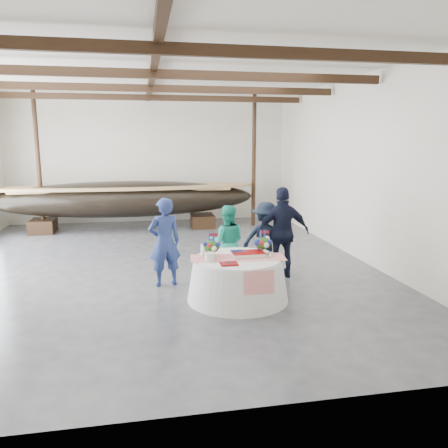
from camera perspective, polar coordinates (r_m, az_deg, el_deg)
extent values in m
cube|color=#3D3D42|center=(10.68, -8.66, -5.24)|extent=(10.00, 12.00, 0.01)
cube|color=silver|center=(16.28, -9.65, 8.28)|extent=(10.00, 0.02, 4.50)
cube|color=silver|center=(4.32, -6.64, 1.66)|extent=(10.00, 0.02, 4.50)
cube|color=silver|center=(11.56, 16.79, 6.99)|extent=(0.02, 12.00, 4.50)
cube|color=white|center=(10.38, -9.40, 19.37)|extent=(10.00, 12.00, 0.01)
cube|color=black|center=(6.89, -8.60, 21.73)|extent=(9.80, 0.12, 0.18)
cube|color=black|center=(9.36, -9.20, 18.79)|extent=(9.80, 0.12, 0.18)
cube|color=black|center=(11.84, -9.54, 17.08)|extent=(9.80, 0.12, 0.18)
cube|color=black|center=(14.32, -9.76, 15.96)|extent=(9.80, 0.12, 0.18)
cube|color=black|center=(10.37, -9.38, 18.72)|extent=(0.15, 11.76, 0.15)
cylinder|color=black|center=(15.06, -23.08, 7.38)|extent=(0.14, 0.14, 4.50)
cylinder|color=black|center=(15.19, 3.92, 8.23)|extent=(0.14, 0.14, 4.50)
cube|color=black|center=(15.29, -22.57, -0.24)|extent=(0.76, 0.98, 0.43)
cube|color=black|center=(15.07, -2.83, 0.44)|extent=(0.76, 0.98, 0.43)
ellipsoid|color=black|center=(14.83, -12.90, 3.19)|extent=(8.68, 1.74, 1.19)
cube|color=#9E7A4C|center=(14.79, -12.95, 4.44)|extent=(6.95, 1.14, 0.07)
cone|color=silver|center=(8.21, 1.81, -7.24)|extent=(1.88, 1.88, 0.78)
cylinder|color=silver|center=(8.09, 1.82, -4.55)|extent=(1.60, 1.60, 0.04)
cube|color=red|center=(8.08, 1.83, -4.39)|extent=(1.79, 0.73, 0.01)
cube|color=white|center=(8.19, 3.15, -3.97)|extent=(0.60, 0.40, 0.07)
cylinder|color=white|center=(7.82, -1.88, -4.33)|extent=(0.18, 0.18, 0.16)
cylinder|color=white|center=(8.27, -2.46, -3.35)|extent=(0.18, 0.18, 0.20)
cube|color=maroon|center=(7.64, 0.66, -5.21)|extent=(0.30, 0.24, 0.03)
cone|color=silver|center=(8.10, 6.05, -4.00)|extent=(0.09, 0.09, 0.12)
imported|color=navy|center=(8.95, -7.76, -2.34)|extent=(0.74, 0.57, 1.82)
imported|color=teal|center=(9.30, 0.39, -2.42)|extent=(0.89, 0.75, 1.60)
imported|color=black|center=(9.62, 5.45, -1.94)|extent=(1.21, 1.03, 1.63)
imported|color=black|center=(9.48, 7.68, -1.12)|extent=(1.17, 0.53, 1.97)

